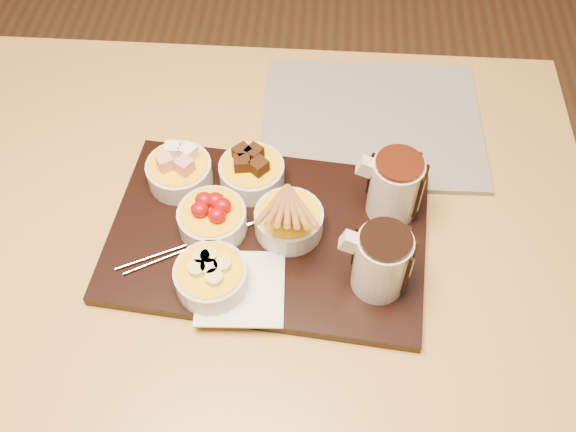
# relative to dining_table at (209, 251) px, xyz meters

# --- Properties ---
(ground) EXTENTS (5.00, 5.00, 0.00)m
(ground) POSITION_rel_dining_table_xyz_m (0.00, 0.00, -0.65)
(ground) COLOR brown
(ground) RESTS_ON ground
(dining_table) EXTENTS (1.20, 0.80, 0.75)m
(dining_table) POSITION_rel_dining_table_xyz_m (0.00, 0.00, 0.00)
(dining_table) COLOR #BC9345
(dining_table) RESTS_ON ground
(serving_board) EXTENTS (0.48, 0.34, 0.02)m
(serving_board) POSITION_rel_dining_table_xyz_m (0.10, -0.04, 0.11)
(serving_board) COLOR black
(serving_board) RESTS_ON dining_table
(napkin) EXTENTS (0.13, 0.13, 0.00)m
(napkin) POSITION_rel_dining_table_xyz_m (0.07, -0.13, 0.12)
(napkin) COLOR white
(napkin) RESTS_ON serving_board
(bowl_marshmallows) EXTENTS (0.10, 0.10, 0.04)m
(bowl_marshmallows) POSITION_rel_dining_table_xyz_m (-0.04, 0.05, 0.14)
(bowl_marshmallows) COLOR beige
(bowl_marshmallows) RESTS_ON serving_board
(bowl_cake) EXTENTS (0.10, 0.10, 0.04)m
(bowl_cake) POSITION_rel_dining_table_xyz_m (0.07, 0.06, 0.14)
(bowl_cake) COLOR beige
(bowl_cake) RESTS_ON serving_board
(bowl_strawberries) EXTENTS (0.10, 0.10, 0.04)m
(bowl_strawberries) POSITION_rel_dining_table_xyz_m (0.02, -0.03, 0.14)
(bowl_strawberries) COLOR beige
(bowl_strawberries) RESTS_ON serving_board
(bowl_biscotti) EXTENTS (0.10, 0.10, 0.04)m
(bowl_biscotti) POSITION_rel_dining_table_xyz_m (0.13, -0.03, 0.14)
(bowl_biscotti) COLOR beige
(bowl_biscotti) RESTS_ON serving_board
(bowl_bananas) EXTENTS (0.10, 0.10, 0.04)m
(bowl_bananas) POSITION_rel_dining_table_xyz_m (0.03, -0.13, 0.14)
(bowl_bananas) COLOR beige
(bowl_bananas) RESTS_ON serving_board
(pitcher_dark_chocolate) EXTENTS (0.08, 0.08, 0.10)m
(pitcher_dark_chocolate) POSITION_rel_dining_table_xyz_m (0.26, -0.11, 0.17)
(pitcher_dark_chocolate) COLOR silver
(pitcher_dark_chocolate) RESTS_ON serving_board
(pitcher_milk_chocolate) EXTENTS (0.08, 0.08, 0.10)m
(pitcher_milk_chocolate) POSITION_rel_dining_table_xyz_m (0.28, 0.02, 0.17)
(pitcher_milk_chocolate) COLOR silver
(pitcher_milk_chocolate) RESTS_ON serving_board
(fondue_skewers) EXTENTS (0.14, 0.25, 0.01)m
(fondue_skewers) POSITION_rel_dining_table_xyz_m (0.01, -0.06, 0.12)
(fondue_skewers) COLOR silver
(fondue_skewers) RESTS_ON serving_board
(newspaper) EXTENTS (0.38, 0.30, 0.01)m
(newspaper) POSITION_rel_dining_table_xyz_m (0.26, 0.21, 0.10)
(newspaper) COLOR beige
(newspaper) RESTS_ON dining_table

